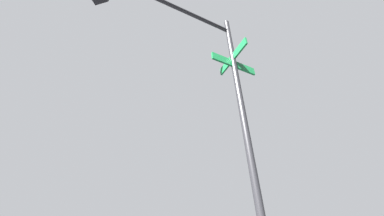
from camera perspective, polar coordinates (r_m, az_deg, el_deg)
traffic_signal_near at (r=4.25m, az=-3.54°, el=15.87°), size 2.86×2.50×6.25m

